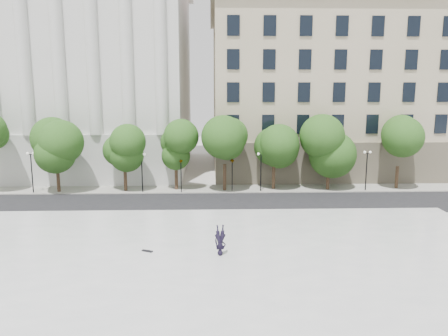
{
  "coord_description": "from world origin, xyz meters",
  "views": [
    {
      "loc": [
        1.49,
        -23.64,
        11.0
      ],
      "look_at": [
        2.5,
        10.0,
        4.94
      ],
      "focal_mm": 35.0,
      "sensor_mm": 36.0,
      "label": 1
    }
  ],
  "objects_px": {
    "traffic_light_west": "(181,160)",
    "person_lying": "(220,251)",
    "traffic_light_east": "(232,158)",
    "skateboard": "(147,251)"
  },
  "relations": [
    {
      "from": "traffic_light_west",
      "to": "person_lying",
      "type": "xyz_separation_m",
      "value": [
        3.79,
        -19.17,
        -2.93
      ]
    },
    {
      "from": "traffic_light_east",
      "to": "skateboard",
      "type": "xyz_separation_m",
      "value": [
        -6.52,
        -18.4,
        -3.28
      ]
    },
    {
      "from": "traffic_light_west",
      "to": "skateboard",
      "type": "bearing_deg",
      "value": -93.21
    },
    {
      "from": "person_lying",
      "to": "skateboard",
      "type": "relative_size",
      "value": 2.65
    },
    {
      "from": "traffic_light_east",
      "to": "person_lying",
      "type": "distance_m",
      "value": 19.48
    },
    {
      "from": "traffic_light_east",
      "to": "skateboard",
      "type": "distance_m",
      "value": 19.8
    },
    {
      "from": "traffic_light_east",
      "to": "skateboard",
      "type": "bearing_deg",
      "value": -109.5
    },
    {
      "from": "person_lying",
      "to": "traffic_light_west",
      "type": "bearing_deg",
      "value": 94.04
    },
    {
      "from": "traffic_light_west",
      "to": "person_lying",
      "type": "bearing_deg",
      "value": -78.81
    },
    {
      "from": "person_lying",
      "to": "skateboard",
      "type": "bearing_deg",
      "value": 163.82
    }
  ]
}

